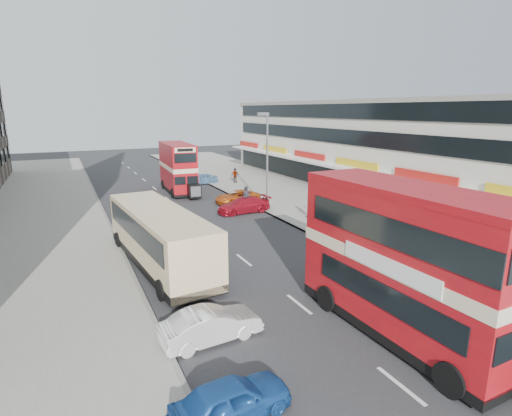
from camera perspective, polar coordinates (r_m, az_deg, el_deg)
ground at (r=17.00m, az=9.75°, el=-15.97°), size 160.00×160.00×0.00m
road_surface at (r=34.14m, az=-9.93°, el=-0.68°), size 12.00×90.00×0.01m
pavement_right at (r=38.98m, az=7.27°, el=1.31°), size 12.00×90.00×0.15m
pavement_left at (r=33.13m, az=-30.31°, el=-2.71°), size 12.00×90.00×0.15m
kerb_left at (r=33.08m, az=-20.14°, el=-1.67°), size 0.20×90.00×0.16m
kerb_right at (r=36.18m, az=-0.61°, el=0.45°), size 0.20×90.00×0.16m
commercial_row at (r=44.60m, az=14.75°, el=8.53°), size 9.90×46.20×9.30m
street_lamp at (r=33.80m, az=1.47°, el=7.61°), size 1.00×0.20×8.12m
bus_main at (r=15.96m, az=20.38°, el=-7.14°), size 3.02×10.10×5.54m
bus_second at (r=42.59m, az=-10.93°, el=5.61°), size 2.86×8.93×4.85m
coach at (r=22.65m, az=-13.39°, el=-3.76°), size 3.76×11.17×2.90m
car_left_near at (r=12.37m, az=-3.46°, el=-25.25°), size 3.60×1.75×1.18m
car_left_front at (r=15.64m, az=-6.36°, el=-16.02°), size 3.91×1.64×1.26m
car_right_a at (r=33.60m, az=-1.74°, el=0.42°), size 4.54×1.98×1.30m
car_right_b at (r=37.08m, az=-2.66°, el=1.57°), size 4.42×2.48×1.17m
car_right_c at (r=46.99m, az=-7.58°, el=4.08°), size 3.68×1.71×1.22m
pedestrian_near at (r=31.86m, az=7.39°, el=0.14°), size 0.59×0.40×1.61m
pedestrian_far at (r=46.78m, az=-2.97°, el=4.59°), size 0.98×0.42×1.66m
cyclist at (r=33.71m, az=-1.33°, el=0.73°), size 0.70×1.57×2.20m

